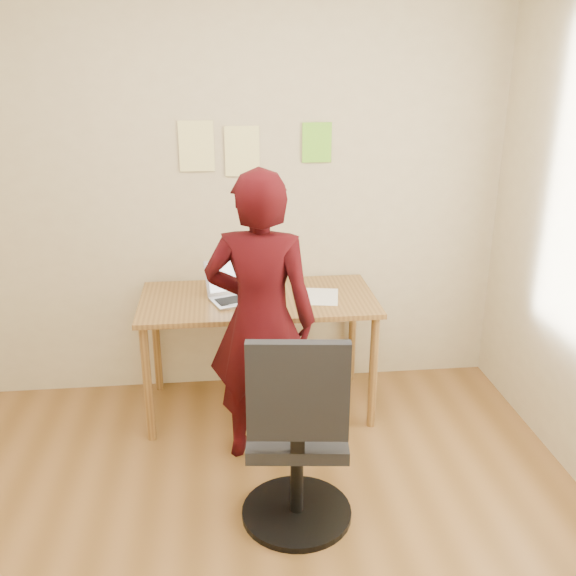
{
  "coord_description": "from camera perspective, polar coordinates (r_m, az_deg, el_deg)",
  "views": [
    {
      "loc": [
        -0.06,
        -2.2,
        2.1
      ],
      "look_at": [
        0.29,
        0.95,
        0.95
      ],
      "focal_mm": 40.0,
      "sensor_mm": 36.0,
      "label": 1
    }
  ],
  "objects": [
    {
      "name": "desk",
      "position": [
        3.87,
        -2.67,
        -2.04
      ],
      "size": [
        1.4,
        0.7,
        0.74
      ],
      "color": "olive",
      "rests_on": "ground"
    },
    {
      "name": "office_chair",
      "position": [
        2.99,
        0.82,
        -13.83
      ],
      "size": [
        0.53,
        0.53,
        1.02
      ],
      "rotation": [
        0.0,
        0.0,
        -0.12
      ],
      "color": "black",
      "rests_on": "ground"
    },
    {
      "name": "paper_sheet",
      "position": [
        3.85,
        2.95,
        -0.76
      ],
      "size": [
        0.25,
        0.32,
        0.0
      ],
      "primitive_type": "cube",
      "rotation": [
        0.0,
        0.0,
        -0.19
      ],
      "color": "white",
      "rests_on": "desk"
    },
    {
      "name": "phone",
      "position": [
        3.66,
        1.51,
        -1.78
      ],
      "size": [
        0.08,
        0.12,
        0.01
      ],
      "rotation": [
        0.0,
        0.0,
        -0.16
      ],
      "color": "black",
      "rests_on": "desk"
    },
    {
      "name": "wall_note_left",
      "position": [
        3.97,
        -8.14,
        12.37
      ],
      "size": [
        0.21,
        0.0,
        0.3
      ],
      "primitive_type": "cube",
      "color": "#FFF598",
      "rests_on": "room"
    },
    {
      "name": "room",
      "position": [
        2.32,
        -4.52,
        1.02
      ],
      "size": [
        3.58,
        3.58,
        2.78
      ],
      "color": "brown",
      "rests_on": "ground"
    },
    {
      "name": "laptop",
      "position": [
        3.81,
        -4.72,
        -0.22
      ],
      "size": [
        0.38,
        0.36,
        0.22
      ],
      "rotation": [
        0.0,
        0.0,
        0.34
      ],
      "color": "#B3B3BB",
      "rests_on": "desk"
    },
    {
      "name": "person",
      "position": [
        3.34,
        -2.44,
        -2.92
      ],
      "size": [
        0.66,
        0.51,
        1.6
      ],
      "primitive_type": "imported",
      "rotation": [
        0.0,
        0.0,
        2.9
      ],
      "color": "#32060A",
      "rests_on": "ground"
    },
    {
      "name": "wall_note_right",
      "position": [
        4.01,
        2.59,
        12.79
      ],
      "size": [
        0.18,
        0.0,
        0.24
      ],
      "primitive_type": "cube",
      "color": "#7CDE32",
      "rests_on": "room"
    },
    {
      "name": "wall_note_mid",
      "position": [
        3.98,
        -4.1,
        12.04
      ],
      "size": [
        0.21,
        0.0,
        0.3
      ],
      "primitive_type": "cube",
      "color": "#FFF598",
      "rests_on": "room"
    }
  ]
}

